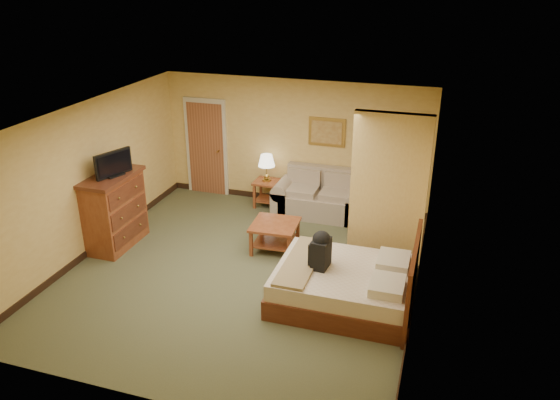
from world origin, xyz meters
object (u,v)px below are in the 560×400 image
at_px(coffee_table, 275,231).
at_px(bed, 349,285).
at_px(loveseat, 320,200).
at_px(dresser, 114,210).

bearing_deg(coffee_table, bed, -38.95).
bearing_deg(coffee_table, loveseat, 76.63).
bearing_deg(bed, coffee_table, 141.05).
relative_size(dresser, bed, 0.65).
xyz_separation_m(loveseat, bed, (1.15, -2.94, 0.01)).
xyz_separation_m(coffee_table, dresser, (-2.74, -0.68, 0.31)).
relative_size(coffee_table, dresser, 0.62).
xyz_separation_m(loveseat, coffee_table, (-0.40, -1.68, 0.06)).
distance_m(dresser, bed, 4.35).
relative_size(coffee_table, bed, 0.41).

